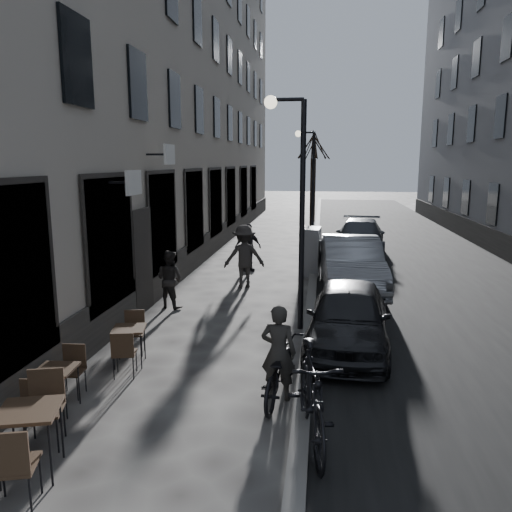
% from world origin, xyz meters
% --- Properties ---
extents(ground, '(120.00, 120.00, 0.00)m').
position_xyz_m(ground, '(0.00, 0.00, 0.00)').
color(ground, '#353230').
rests_on(ground, ground).
extents(road, '(7.30, 60.00, 0.00)m').
position_xyz_m(road, '(3.85, 16.00, 0.00)').
color(road, black).
rests_on(road, ground).
extents(kerb, '(0.25, 60.00, 0.12)m').
position_xyz_m(kerb, '(0.20, 16.00, 0.06)').
color(kerb, slate).
rests_on(kerb, ground).
extents(building_left, '(4.00, 35.00, 16.00)m').
position_xyz_m(building_left, '(-6.00, 16.50, 8.00)').
color(building_left, '#AEA492').
rests_on(building_left, ground).
extents(streetlamp_near, '(0.90, 0.28, 5.09)m').
position_xyz_m(streetlamp_near, '(-0.17, 6.00, 3.16)').
color(streetlamp_near, black).
rests_on(streetlamp_near, ground).
extents(streetlamp_far, '(0.90, 0.28, 5.09)m').
position_xyz_m(streetlamp_far, '(-0.17, 18.00, 3.16)').
color(streetlamp_far, black).
rests_on(streetlamp_far, ground).
extents(tree_near, '(2.40, 2.40, 5.70)m').
position_xyz_m(tree_near, '(-0.10, 21.00, 4.66)').
color(tree_near, black).
rests_on(tree_near, ground).
extents(tree_far, '(2.40, 2.40, 5.70)m').
position_xyz_m(tree_far, '(-0.10, 27.00, 4.66)').
color(tree_far, black).
rests_on(tree_far, ground).
extents(bistro_set_a, '(0.91, 1.74, 0.99)m').
position_xyz_m(bistro_set_a, '(-2.97, 0.21, 0.51)').
color(bistro_set_a, black).
rests_on(bistro_set_a, ground).
extents(bistro_set_b, '(0.60, 1.40, 0.81)m').
position_xyz_m(bistro_set_b, '(-3.46, 1.70, 0.42)').
color(bistro_set_b, black).
rests_on(bistro_set_b, ground).
extents(bistro_set_c, '(0.69, 1.47, 0.84)m').
position_xyz_m(bistro_set_c, '(-3.06, 3.55, 0.43)').
color(bistro_set_c, black).
rests_on(bistro_set_c, ground).
extents(utility_cabinet, '(0.66, 1.09, 1.57)m').
position_xyz_m(utility_cabinet, '(0.10, 11.65, 0.78)').
color(utility_cabinet, slate).
rests_on(utility_cabinet, ground).
extents(bicycle, '(0.85, 1.87, 0.95)m').
position_xyz_m(bicycle, '(-0.20, 2.55, 0.47)').
color(bicycle, black).
rests_on(bicycle, ground).
extents(cyclist_rider, '(0.61, 0.44, 1.55)m').
position_xyz_m(cyclist_rider, '(-0.20, 2.55, 0.77)').
color(cyclist_rider, '#282622').
rests_on(cyclist_rider, ground).
extents(pedestrian_near, '(0.88, 0.78, 1.50)m').
position_xyz_m(pedestrian_near, '(-3.42, 7.23, 0.75)').
color(pedestrian_near, black).
rests_on(pedestrian_near, ground).
extents(pedestrian_mid, '(1.35, 0.97, 1.88)m').
position_xyz_m(pedestrian_mid, '(-1.85, 9.62, 0.94)').
color(pedestrian_mid, '#2D2A28').
rests_on(pedestrian_mid, ground).
extents(pedestrian_far, '(1.04, 0.84, 1.65)m').
position_xyz_m(pedestrian_far, '(-2.07, 11.85, 0.83)').
color(pedestrian_far, black).
rests_on(pedestrian_far, ground).
extents(car_near, '(1.89, 4.05, 1.34)m').
position_xyz_m(car_near, '(1.00, 4.89, 0.67)').
color(car_near, black).
rests_on(car_near, ground).
extents(car_mid, '(1.85, 4.76, 1.54)m').
position_xyz_m(car_mid, '(1.32, 9.70, 0.77)').
color(car_mid, gray).
rests_on(car_mid, ground).
extents(car_far, '(2.35, 4.90, 1.38)m').
position_xyz_m(car_far, '(2.02, 15.84, 0.69)').
color(car_far, '#36393F').
rests_on(car_far, ground).
extents(moped, '(0.96, 2.26, 1.32)m').
position_xyz_m(moped, '(0.35, 1.33, 0.66)').
color(moped, black).
rests_on(moped, ground).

